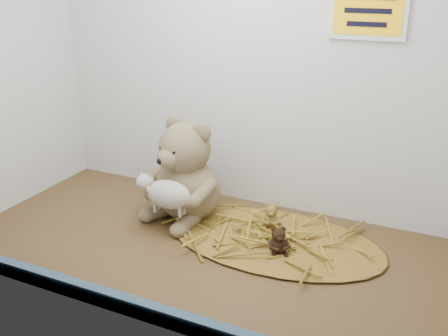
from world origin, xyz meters
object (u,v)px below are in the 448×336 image
at_px(toy_lamb, 169,194).
at_px(mini_teddy_brown, 278,239).
at_px(mini_teddy_tan, 271,215).
at_px(main_teddy, 187,169).

bearing_deg(toy_lamb, mini_teddy_brown, 1.75).
bearing_deg(mini_teddy_tan, mini_teddy_brown, -77.83).
relative_size(main_teddy, mini_teddy_tan, 4.40).
xyz_separation_m(mini_teddy_tan, mini_teddy_brown, (0.06, -0.12, 0.00)).
height_order(main_teddy, mini_teddy_tan, main_teddy).
height_order(mini_teddy_tan, mini_teddy_brown, mini_teddy_brown).
bearing_deg(mini_teddy_tan, toy_lamb, -166.87).
xyz_separation_m(main_teddy, mini_teddy_brown, (0.29, -0.09, -0.10)).
bearing_deg(main_teddy, mini_teddy_tan, 23.13).
xyz_separation_m(main_teddy, toy_lamb, (0.00, -0.10, -0.03)).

